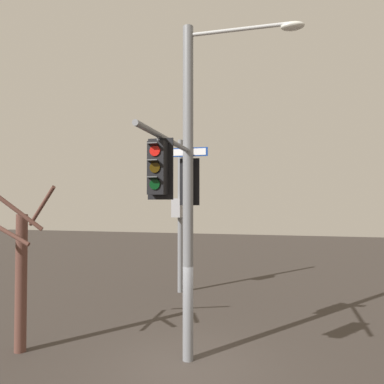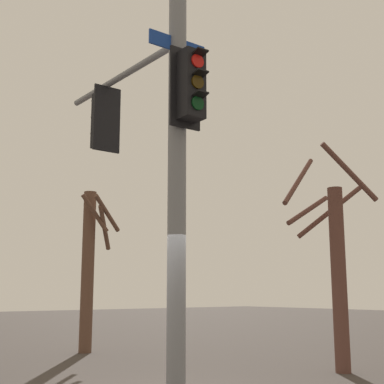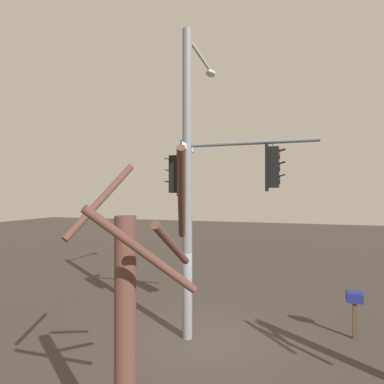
% 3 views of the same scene
% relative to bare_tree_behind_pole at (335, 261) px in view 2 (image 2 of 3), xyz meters
% --- Properties ---
extents(main_signal_pole_assembly, '(4.32, 3.62, 9.07)m').
position_rel_bare_tree_behind_pole_xyz_m(main_signal_pole_assembly, '(0.36, -4.89, 2.64)').
color(main_signal_pole_assembly, slate).
rests_on(main_signal_pole_assembly, ground).
extents(bare_tree_behind_pole, '(1.97, 2.21, 4.82)m').
position_rel_bare_tree_behind_pole_xyz_m(bare_tree_behind_pole, '(0.00, 0.00, 0.00)').
color(bare_tree_behind_pole, brown).
rests_on(bare_tree_behind_pole, ground).
extents(bare_tree_across_street, '(1.05, 1.33, 4.49)m').
position_rel_bare_tree_behind_pole_xyz_m(bare_tree_across_street, '(-6.60, -2.44, 0.10)').
color(bare_tree_across_street, brown).
rests_on(bare_tree_across_street, ground).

